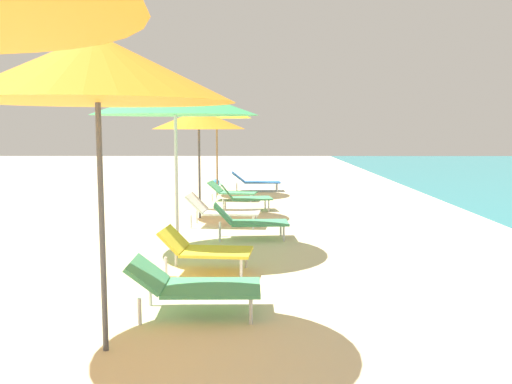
{
  "coord_description": "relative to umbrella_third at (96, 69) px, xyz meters",
  "views": [
    {
      "loc": [
        0.88,
        2.44,
        1.99
      ],
      "look_at": [
        0.89,
        8.97,
        1.22
      ],
      "focal_mm": 38.81,
      "sensor_mm": 36.0,
      "label": 1
    }
  ],
  "objects": [
    {
      "name": "lounger_fourth_shoreside",
      "position": [
        1.22,
        4.96,
        -2.15
      ],
      "size": [
        1.36,
        0.68,
        0.64
      ],
      "rotation": [
        0.0,
        0.0,
        0.06
      ],
      "color": "#4CA572",
      "rests_on": "ground"
    },
    {
      "name": "beach_ball",
      "position": [
        0.01,
        13.65,
        -2.35
      ],
      "size": [
        0.25,
        0.25,
        0.25
      ],
      "primitive_type": "sphere",
      "color": "#338CD8",
      "rests_on": "ground"
    },
    {
      "name": "lounger_farthest_inland",
      "position": [
        0.68,
        10.11,
        -2.22
      ],
      "size": [
        1.37,
        0.79,
        0.52
      ],
      "rotation": [
        0.0,
        0.0,
        -0.16
      ],
      "color": "#4CA572",
      "rests_on": "ground"
    },
    {
      "name": "umbrella_fifth",
      "position": [
        0.11,
        7.24,
        -0.34
      ],
      "size": [
        2.01,
        2.01,
        2.41
      ],
      "color": "#4C4C51",
      "rests_on": "ground"
    },
    {
      "name": "umbrella_third",
      "position": [
        0.0,
        0.0,
        0.0
      ],
      "size": [
        2.35,
        2.35,
        2.83
      ],
      "color": "#4C4C51",
      "rests_on": "ground"
    },
    {
      "name": "lounger_fifth_shoreside",
      "position": [
        1.06,
        8.28,
        -2.14
      ],
      "size": [
        1.29,
        0.78,
        0.65
      ],
      "rotation": [
        0.0,
        0.0,
        0.15
      ],
      "color": "#4CA572",
      "rests_on": "ground"
    },
    {
      "name": "lounger_third_shoreside",
      "position": [
        0.68,
        0.95,
        -2.15
      ],
      "size": [
        1.38,
        0.71,
        0.59
      ],
      "rotation": [
        0.0,
        0.0,
        0.01
      ],
      "color": "#4CA572",
      "rests_on": "ground"
    },
    {
      "name": "lounger_fourth_inland",
      "position": [
        0.63,
        2.69,
        -2.15
      ],
      "size": [
        1.29,
        0.78,
        0.61
      ],
      "rotation": [
        0.0,
        0.0,
        -0.09
      ],
      "color": "yellow",
      "rests_on": "ground"
    },
    {
      "name": "lounger_fifth_inland",
      "position": [
        0.66,
        6.21,
        -2.15
      ],
      "size": [
        1.5,
        0.8,
        0.65
      ],
      "rotation": [
        0.0,
        0.0,
        -0.09
      ],
      "color": "white",
      "rests_on": "ground"
    },
    {
      "name": "umbrella_fourth",
      "position": [
        0.1,
        3.85,
        -0.09
      ],
      "size": [
        2.58,
        2.58,
        2.68
      ],
      "color": "silver",
      "rests_on": "ground"
    },
    {
      "name": "lounger_farthest_shoreside",
      "position": [
        1.32,
        12.31,
        -2.16
      ],
      "size": [
        1.52,
        0.65,
        0.61
      ],
      "rotation": [
        0.0,
        0.0,
        0.04
      ],
      "color": "blue",
      "rests_on": "ground"
    },
    {
      "name": "umbrella_farthest",
      "position": [
        0.22,
        11.26,
        0.0
      ],
      "size": [
        2.02,
        2.02,
        2.8
      ],
      "color": "olive",
      "rests_on": "ground"
    }
  ]
}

